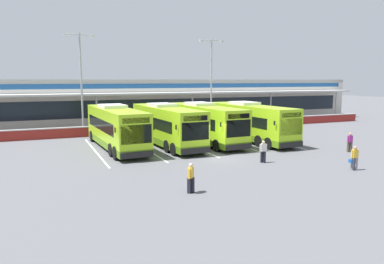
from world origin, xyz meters
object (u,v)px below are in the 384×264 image
at_px(coach_bus_right_centre, 249,123).
at_px(lamp_post_centre, 211,77).
at_px(coach_bus_left_centre, 166,126).
at_px(pedestrian_in_dark_coat, 263,151).
at_px(pedestrian_with_handbag, 354,157).
at_px(coach_bus_leftmost, 116,128).
at_px(coach_bus_centre, 204,124).
at_px(pedestrian_child, 350,142).
at_px(pedestrian_near_bin, 191,177).
at_px(lamp_post_west, 81,77).

distance_m(coach_bus_right_centre, lamp_post_centre, 12.23).
xyz_separation_m(coach_bus_left_centre, pedestrian_in_dark_coat, (4.09, -9.52, -0.91)).
distance_m(coach_bus_left_centre, pedestrian_with_handbag, 16.13).
height_order(coach_bus_leftmost, lamp_post_centre, lamp_post_centre).
xyz_separation_m(coach_bus_centre, pedestrian_child, (9.07, -9.18, -0.91)).
bearing_deg(coach_bus_leftmost, lamp_post_centre, 35.77).
xyz_separation_m(pedestrian_in_dark_coat, pedestrian_near_bin, (-7.59, -4.50, 0.00)).
bearing_deg(pedestrian_with_handbag, lamp_post_centre, 86.79).
relative_size(coach_bus_leftmost, pedestrian_with_handbag, 7.57).
distance_m(coach_bus_leftmost, pedestrian_in_dark_coat, 13.07).
xyz_separation_m(coach_bus_left_centre, pedestrian_with_handbag, (8.37, -13.75, -0.93)).
relative_size(coach_bus_centre, coach_bus_right_centre, 1.00).
bearing_deg(pedestrian_in_dark_coat, coach_bus_leftmost, 131.46).
xyz_separation_m(coach_bus_left_centre, pedestrian_child, (12.93, -9.05, -0.91)).
distance_m(coach_bus_centre, coach_bus_right_centre, 4.62).
bearing_deg(coach_bus_leftmost, pedestrian_with_handbag, -47.30).
height_order(pedestrian_with_handbag, pedestrian_child, same).
distance_m(coach_bus_centre, pedestrian_in_dark_coat, 9.70).
bearing_deg(pedestrian_near_bin, coach_bus_centre, 62.54).
bearing_deg(pedestrian_near_bin, coach_bus_left_centre, 76.01).
bearing_deg(coach_bus_right_centre, pedestrian_with_handbag, -90.11).
xyz_separation_m(coach_bus_centre, pedestrian_near_bin, (-7.36, -14.16, -0.91)).
relative_size(coach_bus_centre, pedestrian_near_bin, 7.57).
xyz_separation_m(coach_bus_right_centre, lamp_post_west, (-14.49, 11.67, 4.50)).
xyz_separation_m(coach_bus_leftmost, pedestrian_near_bin, (1.05, -14.28, -0.91)).
height_order(coach_bus_centre, coach_bus_right_centre, same).
relative_size(coach_bus_leftmost, pedestrian_near_bin, 7.57).
xyz_separation_m(coach_bus_centre, lamp_post_west, (-9.95, 10.79, 4.50)).
bearing_deg(lamp_post_west, pedestrian_near_bin, -84.07).
xyz_separation_m(pedestrian_child, lamp_post_west, (-19.02, 19.96, 5.42)).
relative_size(coach_bus_centre, lamp_post_west, 1.11).
distance_m(coach_bus_right_centre, pedestrian_child, 9.49).
height_order(pedestrian_with_handbag, lamp_post_west, lamp_post_west).
bearing_deg(pedestrian_child, pedestrian_with_handbag, -134.09).
bearing_deg(lamp_post_centre, pedestrian_child, -80.74).
xyz_separation_m(coach_bus_right_centre, pedestrian_with_handbag, (-0.02, -13.00, -0.93)).
bearing_deg(pedestrian_near_bin, pedestrian_with_handbag, 1.35).
relative_size(coach_bus_leftmost, coach_bus_centre, 1.00).
distance_m(coach_bus_centre, pedestrian_with_handbag, 14.62).
bearing_deg(pedestrian_near_bin, lamp_post_west, 95.93).
bearing_deg(coach_bus_left_centre, coach_bus_right_centre, -5.13).
bearing_deg(pedestrian_in_dark_coat, lamp_post_west, 116.47).
height_order(coach_bus_right_centre, pedestrian_near_bin, coach_bus_right_centre).
distance_m(pedestrian_with_handbag, pedestrian_in_dark_coat, 6.02).
bearing_deg(coach_bus_centre, coach_bus_leftmost, 179.20).
distance_m(coach_bus_leftmost, lamp_post_centre, 18.17).
xyz_separation_m(pedestrian_child, lamp_post_centre, (-3.19, 19.58, 5.42)).
relative_size(coach_bus_centre, pedestrian_in_dark_coat, 7.57).
xyz_separation_m(coach_bus_left_centre, coach_bus_centre, (3.86, 0.13, 0.00)).
height_order(pedestrian_in_dark_coat, lamp_post_west, lamp_post_west).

